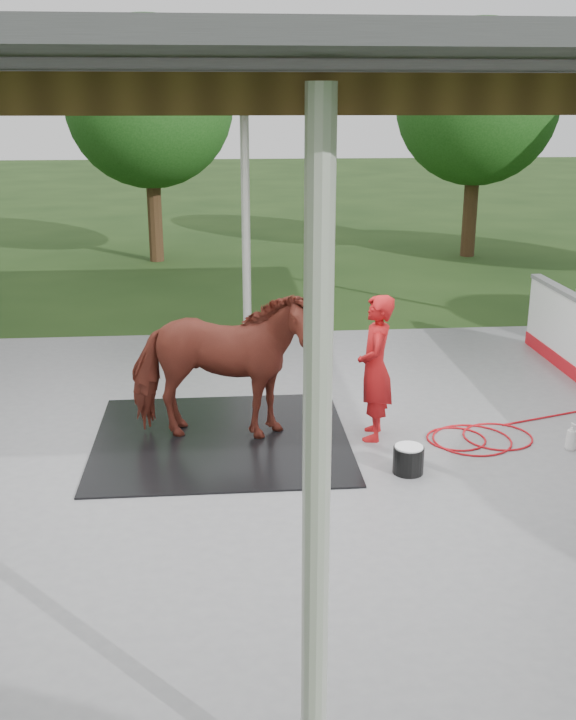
{
  "coord_description": "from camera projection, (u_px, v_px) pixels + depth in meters",
  "views": [
    {
      "loc": [
        -0.45,
        -8.21,
        3.82
      ],
      "look_at": [
        0.3,
        0.33,
        1.05
      ],
      "focal_mm": 40.0,
      "sensor_mm": 36.0,
      "label": 1
    }
  ],
  "objects": [
    {
      "name": "ground",
      "position": [
        264.0,
        459.0,
        9.0
      ],
      "size": [
        100.0,
        100.0,
        0.0
      ],
      "primitive_type": "plane",
      "color": "#1E3814"
    },
    {
      "name": "concrete_slab",
      "position": [
        264.0,
        457.0,
        8.99
      ],
      "size": [
        12.0,
        10.0,
        0.05
      ],
      "primitive_type": "cube",
      "color": "slate",
      "rests_on": "ground"
    },
    {
      "name": "pavilion_structure",
      "position": [
        260.0,
        86.0,
        7.78
      ],
      "size": [
        12.6,
        10.6,
        4.05
      ],
      "color": "beige",
      "rests_on": "ground"
    },
    {
      "name": "tree_belt",
      "position": [
        284.0,
        105.0,
        8.71
      ],
      "size": [
        28.0,
        28.0,
        5.8
      ],
      "color": "#382314",
      "rests_on": "ground"
    },
    {
      "name": "rubber_mat",
      "position": [
        221.0,
        439.0,
        9.38
      ],
      "size": [
        2.94,
        2.76,
        0.02
      ],
      "primitive_type": "cube",
      "color": "black",
      "rests_on": "concrete_slab"
    },
    {
      "name": "horse",
      "position": [
        219.0,
        365.0,
        9.1
      ],
      "size": [
        2.21,
        1.19,
        1.79
      ],
      "primitive_type": "imported",
      "rotation": [
        0.0,
        0.0,
        1.46
      ],
      "color": "maroon",
      "rests_on": "rubber_mat"
    },
    {
      "name": "handler",
      "position": [
        375.0,
        368.0,
        9.2
      ],
      "size": [
        0.52,
        0.69,
        1.71
      ],
      "primitive_type": "imported",
      "rotation": [
        0.0,
        0.0,
        -1.77
      ],
      "color": "red",
      "rests_on": "concrete_slab"
    },
    {
      "name": "wash_bucket",
      "position": [
        408.0,
        459.0,
        8.5
      ],
      "size": [
        0.33,
        0.33,
        0.3
      ],
      "color": "black",
      "rests_on": "concrete_slab"
    },
    {
      "name": "soap_bottle_a",
      "position": [
        571.0,
        436.0,
        9.06
      ],
      "size": [
        0.15,
        0.16,
        0.32
      ],
      "primitive_type": "imported",
      "rotation": [
        0.0,
        0.0,
        0.28
      ],
      "color": "silver",
      "rests_on": "concrete_slab"
    },
    {
      "name": "hose_coil",
      "position": [
        478.0,
        438.0,
        9.39
      ],
      "size": [
        2.22,
        1.26,
        0.02
      ],
      "color": "#B10C14",
      "rests_on": "concrete_slab"
    }
  ]
}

